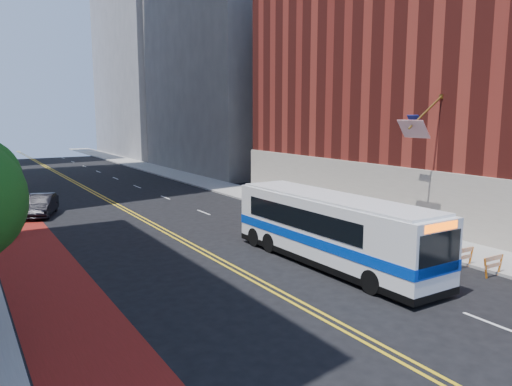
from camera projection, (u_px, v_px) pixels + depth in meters
name	position (u px, v px, depth m)	size (l,w,h in m)	color
ground	(352.00, 332.00, 17.22)	(160.00, 160.00, 0.00)	black
sidewalk_right	(235.00, 191.00, 48.68)	(4.00, 140.00, 0.15)	gray
bus_lane_paint	(7.00, 212.00, 38.36)	(3.60, 140.00, 0.01)	maroon
center_line_inner	(110.00, 203.00, 42.43)	(0.14, 140.00, 0.01)	gold
center_line_outer	(114.00, 202.00, 42.62)	(0.14, 140.00, 0.01)	gold
lane_dashes	(137.00, 187.00, 51.74)	(0.14, 98.20, 0.01)	silver
brick_building	(469.00, 66.00, 36.89)	(18.73, 36.00, 22.00)	maroon
midrise_right_near	(241.00, 19.00, 66.39)	(18.00, 26.00, 40.00)	slate
midrise_right_far	(164.00, 3.00, 91.04)	(20.00, 28.00, 55.00)	gray
construction_barriers	(450.00, 251.00, 24.93)	(1.42, 10.91, 1.00)	orange
transit_bus	(329.00, 229.00, 24.75)	(3.04, 12.78, 3.50)	white
car_b	(41.00, 205.00, 36.87)	(1.69, 4.83, 1.59)	black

